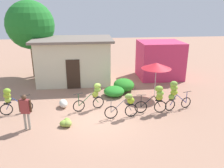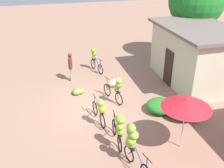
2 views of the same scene
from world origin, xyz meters
name	(u,v)px [view 1 (image 1 of 2)]	position (x,y,z in m)	size (l,w,h in m)	color
ground_plane	(100,118)	(0.00, 0.00, 0.00)	(60.00, 60.00, 0.00)	#A27760
building_low	(74,60)	(-1.50, 6.12, 1.61)	(5.52, 3.70, 3.17)	beige
shop_pink	(160,60)	(5.02, 6.45, 1.39)	(3.20, 2.80, 2.78)	#C8315B
tree_behind_building	(30,25)	(-4.65, 7.70, 3.96)	(3.55, 3.55, 5.76)	brown
hedge_bush_front_left	(114,91)	(1.05, 2.92, 0.29)	(1.29, 1.31, 0.59)	#268326
hedge_bush_front_right	(124,85)	(1.81, 3.77, 0.39)	(1.36, 1.56, 0.78)	#2A8725
market_umbrella	(156,66)	(3.56, 2.62, 1.94)	(1.80, 1.80, 2.11)	beige
bicycle_leftmost	(10,99)	(-4.49, 0.96, 0.84)	(1.56, 0.52, 1.45)	black
bicycle_near_pile	(94,94)	(-0.24, 1.14, 0.84)	(1.68, 0.63, 1.44)	black
bicycle_center_loaded	(126,104)	(1.30, -0.02, 0.74)	(1.71, 0.39, 1.27)	black
bicycle_by_shop	(157,97)	(2.96, 0.33, 0.89)	(1.69, 0.43, 1.47)	black
bicycle_rightmost	(175,93)	(3.97, 0.51, 0.98)	(1.60, 0.55, 1.66)	black
banana_pile_on_ground	(66,123)	(-1.61, -0.58, 0.16)	(0.65, 0.71, 0.32)	#7CAC37
produce_sack	(63,103)	(-1.94, 1.54, 0.22)	(0.70, 0.44, 0.44)	silver
person_vendor	(25,109)	(-3.33, -0.69, 1.03)	(0.57, 0.26, 1.68)	gray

